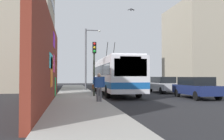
{
  "coord_description": "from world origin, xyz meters",
  "views": [
    {
      "loc": [
        -17.69,
        2.19,
        1.62
      ],
      "look_at": [
        2.25,
        -1.37,
        2.17
      ],
      "focal_mm": 38.4,
      "sensor_mm": 36.0,
      "label": 1
    }
  ],
  "objects_px": {
    "pedestrian_at_curb": "(99,85)",
    "traffic_light": "(94,59)",
    "city_bus": "(114,75)",
    "street_lamp": "(87,55)",
    "parked_car_navy": "(196,87)",
    "parked_car_silver": "(163,84)"
  },
  "relations": [
    {
      "from": "parked_car_navy",
      "to": "pedestrian_at_curb",
      "type": "relative_size",
      "value": 2.64
    },
    {
      "from": "parked_car_navy",
      "to": "street_lamp",
      "type": "height_order",
      "value": "street_lamp"
    },
    {
      "from": "pedestrian_at_curb",
      "to": "parked_car_navy",
      "type": "bearing_deg",
      "value": -73.22
    },
    {
      "from": "traffic_light",
      "to": "street_lamp",
      "type": "relative_size",
      "value": 0.61
    },
    {
      "from": "parked_car_silver",
      "to": "pedestrian_at_curb",
      "type": "bearing_deg",
      "value": 138.9
    },
    {
      "from": "traffic_light",
      "to": "street_lamp",
      "type": "xyz_separation_m",
      "value": [
        8.06,
        -0.09,
        1.07
      ]
    },
    {
      "from": "parked_car_silver",
      "to": "traffic_light",
      "type": "height_order",
      "value": "traffic_light"
    },
    {
      "from": "pedestrian_at_curb",
      "to": "street_lamp",
      "type": "bearing_deg",
      "value": -0.99
    },
    {
      "from": "traffic_light",
      "to": "city_bus",
      "type": "bearing_deg",
      "value": -30.76
    },
    {
      "from": "city_bus",
      "to": "street_lamp",
      "type": "distance_m",
      "value": 5.38
    },
    {
      "from": "city_bus",
      "to": "traffic_light",
      "type": "distance_m",
      "value": 4.35
    },
    {
      "from": "traffic_light",
      "to": "parked_car_navy",
      "type": "bearing_deg",
      "value": -102.87
    },
    {
      "from": "city_bus",
      "to": "parked_car_navy",
      "type": "distance_m",
      "value": 7.48
    },
    {
      "from": "parked_car_navy",
      "to": "traffic_light",
      "type": "distance_m",
      "value": 7.82
    },
    {
      "from": "parked_car_navy",
      "to": "traffic_light",
      "type": "xyz_separation_m",
      "value": [
        1.68,
        7.35,
        2.07
      ]
    },
    {
      "from": "city_bus",
      "to": "street_lamp",
      "type": "relative_size",
      "value": 1.88
    },
    {
      "from": "city_bus",
      "to": "pedestrian_at_curb",
      "type": "xyz_separation_m",
      "value": [
        -7.55,
        2.27,
        -0.65
      ]
    },
    {
      "from": "parked_car_navy",
      "to": "pedestrian_at_curb",
      "type": "bearing_deg",
      "value": 106.78
    },
    {
      "from": "traffic_light",
      "to": "street_lamp",
      "type": "height_order",
      "value": "street_lamp"
    },
    {
      "from": "pedestrian_at_curb",
      "to": "traffic_light",
      "type": "relative_size",
      "value": 0.41
    },
    {
      "from": "parked_car_navy",
      "to": "parked_car_silver",
      "type": "bearing_deg",
      "value": -0.0
    },
    {
      "from": "pedestrian_at_curb",
      "to": "traffic_light",
      "type": "distance_m",
      "value": 4.32
    }
  ]
}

